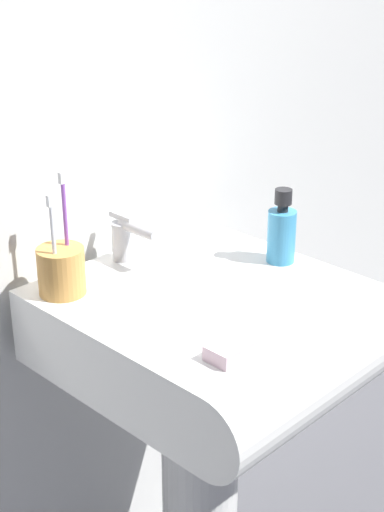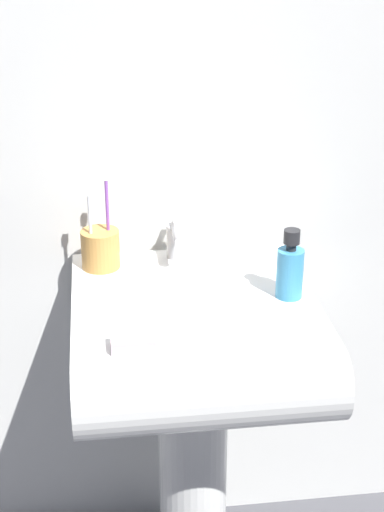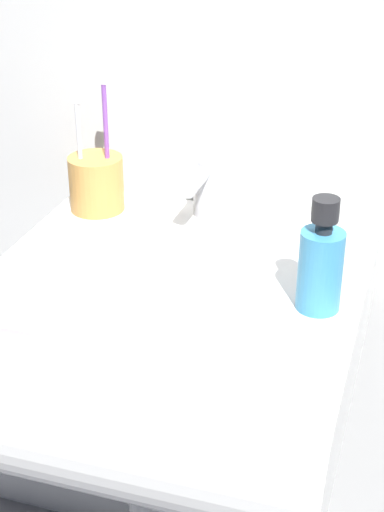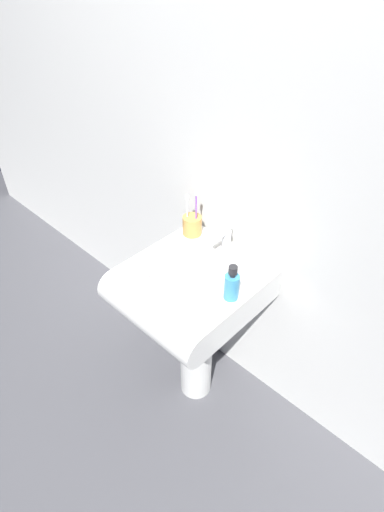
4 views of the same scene
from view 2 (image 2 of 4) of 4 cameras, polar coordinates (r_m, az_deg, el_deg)
wall_back at (r=1.70m, az=-1.17°, el=14.03°), size 5.00×0.05×2.40m
sink_pedestal at (r=1.83m, az=0.07°, el=-15.87°), size 0.15×0.15×0.64m
sink_basin at (r=1.56m, az=0.33°, el=-6.08°), size 0.48×0.54×0.14m
faucet at (r=1.71m, az=-1.18°, el=1.28°), size 0.04×0.12×0.09m
toothbrush_cup at (r=1.69m, az=-6.68°, el=0.58°), size 0.08×0.08×0.21m
soap_bottle at (r=1.56m, az=7.14°, el=-1.00°), size 0.05×0.05×0.14m
bar_soap at (r=1.39m, az=-4.29°, el=-6.30°), size 0.08×0.05×0.02m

